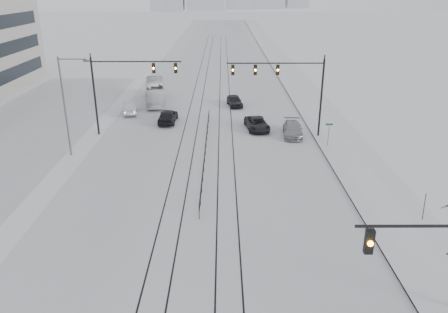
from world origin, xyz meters
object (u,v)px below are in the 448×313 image
(sedan_nb_far, at_px, (235,101))
(sedan_sb_inner, at_px, (168,116))
(sedan_nb_front, at_px, (257,124))
(sedan_nb_right, at_px, (293,129))
(sedan_sb_outer, at_px, (130,108))
(box_truck, at_px, (155,92))

(sedan_nb_far, bearing_deg, sedan_sb_inner, -145.96)
(sedan_sb_inner, relative_size, sedan_nb_far, 1.12)
(sedan_nb_front, relative_size, sedan_nb_far, 1.14)
(sedan_nb_far, bearing_deg, sedan_nb_right, -73.15)
(sedan_sb_outer, height_order, sedan_nb_right, sedan_sb_outer)
(box_truck, bearing_deg, sedan_sb_outer, 57.16)
(box_truck, bearing_deg, sedan_nb_far, 161.04)
(sedan_sb_inner, xyz_separation_m, sedan_nb_right, (13.52, -4.61, -0.10))
(sedan_sb_inner, bearing_deg, sedan_sb_outer, -34.13)
(sedan_sb_inner, distance_m, sedan_nb_far, 10.65)
(sedan_sb_inner, distance_m, sedan_sb_outer, 6.40)
(sedan_nb_front, relative_size, box_truck, 0.47)
(sedan_nb_right, distance_m, sedan_nb_far, 13.18)
(sedan_sb_outer, bearing_deg, box_truck, -125.74)
(sedan_nb_front, bearing_deg, sedan_sb_outer, 149.37)
(sedan_sb_outer, relative_size, sedan_nb_far, 1.07)
(sedan_sb_outer, distance_m, sedan_nb_front, 16.37)
(sedan_nb_right, relative_size, sedan_nb_far, 1.15)
(sedan_nb_front, xyz_separation_m, box_truck, (-12.68, 11.71, 0.75))
(sedan_nb_right, bearing_deg, sedan_sb_inner, 166.08)
(sedan_nb_far, bearing_deg, sedan_nb_front, -86.51)
(sedan_sb_outer, height_order, box_truck, box_truck)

